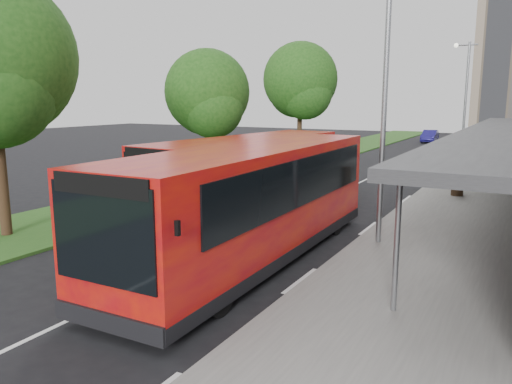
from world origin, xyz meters
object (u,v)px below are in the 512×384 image
Objects in this scene: bollard at (471,167)px; car_near at (450,142)px; bus_main at (253,203)px; bus_second at (248,174)px; lamp_post_far at (464,97)px; car_far at (430,136)px; litter_bin at (458,185)px; lamp_post_near at (382,94)px; tree_far at (300,85)px; tree_mid at (208,98)px.

bollard reaches higher than car_near.
bus_main is 6.28m from bus_second.
lamp_post_far is 0.73× the size of bus_second.
lamp_post_far is at bearing -90.42° from car_near.
car_far is (-2.83, 43.86, -1.01)m from bus_main.
litter_bin is at bearing 50.43° from bus_second.
lamp_post_far is at bearing 90.00° from lamp_post_near.
lamp_post_near reaches higher than litter_bin.
tree_far is 18.01m from bus_second.
tree_far is 1.09× the size of lamp_post_far.
tree_far reaches higher than lamp_post_near.
bus_main is 19.33m from bollard.
tree_mid is at bearing -117.69° from car_near.
lamp_post_near is 35.09m from car_near.
tree_mid is 13.17m from lamp_post_near.
lamp_post_near is 0.73× the size of bus_second.
lamp_post_far is 2.24× the size of car_near.
tree_mid is at bearing -101.35° from car_far.
bus_second is at bearing -117.56° from bollard.
lamp_post_far is 11.46m from litter_bin.
car_near is at bearing 94.41° from lamp_post_near.
tree_far is 0.75× the size of bus_main.
tree_mid is 12.04m from tree_far.
litter_bin is at bearing -38.15° from tree_far.
lamp_post_near is 7.28× the size of bollard.
tree_far reaches higher than car_near.
car_far is (0.42, 38.50, -0.90)m from bus_second.
bollard is at bearing -77.01° from car_far.
bus_second reaches higher than car_far.
tree_mid is 17.07m from lamp_post_far.
car_near is at bearing 61.71° from tree_far.
litter_bin is at bearing 10.56° from tree_mid.
bus_main is 1.05× the size of bus_second.
litter_bin is (3.93, 12.45, -1.03)m from bus_main.
tree_far reaches higher than lamp_post_far.
bollard is 19.29m from car_near.
bollard is at bearing 35.65° from tree_mid.
litter_bin is (12.35, -9.70, -4.97)m from tree_far.
lamp_post_near is 16.37m from bollard.
bus_main reaches higher than litter_bin.
car_near is (-3.90, 25.39, -0.03)m from litter_bin.
bus_second is (-5.97, 2.28, -3.15)m from lamp_post_near.
tree_mid is 29.23m from car_near.
tree_mid is 7.67m from bus_second.
tree_mid is 6.53× the size of bollard.
tree_mid reaches higher than bus_main.
lamp_post_far is at bearing 49.32° from tree_mid.
tree_far is 0.79× the size of bus_second.
lamp_post_far is (11.13, 0.95, -0.90)m from tree_far.
car_far reaches higher than bollard.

